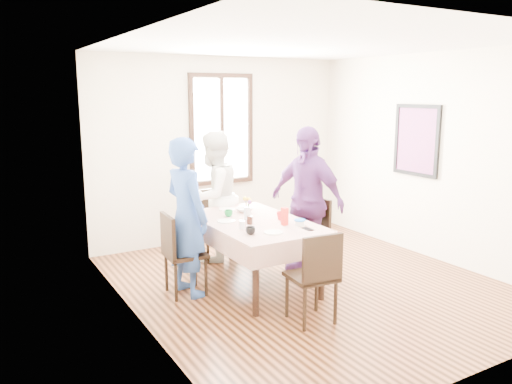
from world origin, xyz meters
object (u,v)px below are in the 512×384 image
dining_table (254,253)px  chair_right (307,236)px  person_left (186,217)px  chair_left (185,254)px  chair_near (311,276)px  person_far (212,196)px  chair_far (212,225)px  person_right (306,201)px

dining_table → chair_right: bearing=3.7°
dining_table → person_left: bearing=168.8°
chair_left → dining_table: bearing=82.5°
chair_near → chair_right: bearing=60.9°
chair_left → person_far: size_ratio=0.53×
chair_far → person_right: (0.76, -1.05, 0.44)m
dining_table → person_far: bearing=90.0°
chair_near → person_left: person_left is taller
chair_far → chair_near: size_ratio=1.00×
person_left → person_right: size_ratio=0.96×
chair_far → chair_near: bearing=84.8°
person_left → person_far: size_ratio=1.02×
chair_far → chair_near: (0.00, -2.21, 0.00)m
chair_right → person_left: person_left is taller
person_far → chair_left: bearing=27.2°
person_far → person_right: size_ratio=0.95×
chair_far → person_right: person_right is taller
chair_far → person_far: (0.00, -0.02, 0.40)m
dining_table → chair_right: 0.78m
chair_left → chair_near: 1.48m
chair_near → person_right: (0.76, 1.15, 0.44)m
person_far → person_right: person_right is taller
chair_far → chair_near: 2.21m
dining_table → chair_near: bearing=-90.0°
chair_right → person_right: person_right is taller
chair_right → chair_left: bearing=78.8°
chair_near → person_far: bearing=94.9°
chair_left → person_right: (1.53, -0.10, 0.44)m
chair_right → person_far: bearing=29.4°
dining_table → person_left: 0.91m
dining_table → chair_left: size_ratio=1.76×
dining_table → person_left: size_ratio=0.93×
chair_right → person_far: 1.35m
chair_near → dining_table: bearing=94.9°
person_far → chair_near: bearing=67.0°
chair_near → person_left: bearing=126.0°
person_left → dining_table: bearing=-112.0°
chair_left → chair_right: size_ratio=1.00×
dining_table → chair_right: size_ratio=1.76×
chair_right → chair_far: bearing=28.9°
chair_right → chair_far: 1.31m
chair_near → person_far: (0.00, 2.19, 0.40)m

